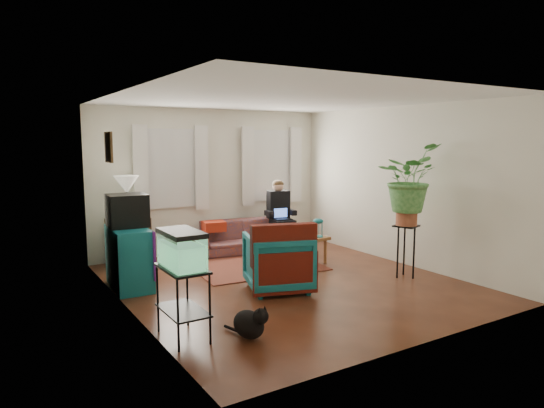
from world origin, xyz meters
TOP-DOWN VIEW (x-y plane):
  - floor at (0.00, 0.00)m, footprint 4.50×5.00m
  - ceiling at (0.00, 0.00)m, footprint 4.50×5.00m
  - wall_back at (0.00, 2.50)m, footprint 4.50×0.01m
  - wall_front at (0.00, -2.50)m, footprint 4.50×0.01m
  - wall_left at (-2.25, 0.00)m, footprint 0.01×5.00m
  - wall_right at (2.25, 0.00)m, footprint 0.01×5.00m
  - window_left at (-0.80, 2.48)m, footprint 1.08×0.04m
  - window_right at (1.25, 2.48)m, footprint 1.08×0.04m
  - curtains_left at (-0.80, 2.40)m, footprint 1.36×0.06m
  - curtains_right at (1.25, 2.40)m, footprint 1.36×0.06m
  - picture_frame at (-2.21, 0.85)m, footprint 0.04×0.32m
  - area_rug at (0.08, 1.07)m, footprint 2.14×1.78m
  - sofa at (0.42, 2.05)m, footprint 2.09×1.11m
  - seated_person at (1.12, 1.93)m, footprint 0.59×0.69m
  - side_table at (-1.65, 2.22)m, footprint 0.68×0.68m
  - table_lamp at (-1.65, 2.22)m, footprint 0.51×0.51m
  - dresser at (-1.99, 0.95)m, footprint 0.52×0.96m
  - crt_tv at (-1.97, 1.04)m, footprint 0.54×0.50m
  - aquarium_stand at (-2.00, -1.09)m, footprint 0.38×0.67m
  - aquarium at (-2.00, -1.09)m, footprint 0.34×0.61m
  - black_cat at (-1.43, -1.46)m, footprint 0.38×0.49m
  - armchair at (-0.28, -0.21)m, footprint 1.04×1.01m
  - serape_throw at (-0.39, -0.53)m, footprint 0.89×0.46m
  - coffee_table at (0.70, 0.81)m, footprint 1.10×0.64m
  - cup_a at (0.46, 0.70)m, footprint 0.13×0.13m
  - cup_b at (0.76, 0.64)m, footprint 0.10×0.10m
  - bowl at (0.99, 0.92)m, footprint 0.22×0.22m
  - snack_tray at (0.40, 0.94)m, footprint 0.35×0.35m
  - birdcage at (1.08, 0.68)m, footprint 0.18×0.18m
  - plant_stand at (1.66, -0.70)m, footprint 0.43×0.43m
  - potted_plant at (1.66, -0.70)m, footprint 1.11×1.04m

SIDE VIEW (x-z plane):
  - floor at x=0.00m, z-range -0.01..0.01m
  - area_rug at x=0.08m, z-range 0.00..0.01m
  - black_cat at x=-1.43m, z-range 0.00..0.37m
  - coffee_table at x=0.70m, z-range 0.00..0.44m
  - aquarium_stand at x=-2.00m, z-range 0.00..0.75m
  - side_table at x=-1.65m, z-range 0.00..0.78m
  - sofa at x=0.42m, z-range 0.00..0.78m
  - plant_stand at x=1.66m, z-range 0.00..0.79m
  - dresser at x=-1.99m, z-range 0.00..0.85m
  - armchair at x=-0.28m, z-range 0.00..0.86m
  - snack_tray at x=0.40m, z-range 0.44..0.48m
  - bowl at x=0.99m, z-range 0.44..0.50m
  - cup_b at x=0.76m, z-range 0.44..0.53m
  - cup_a at x=0.46m, z-range 0.44..0.54m
  - seated_person at x=1.12m, z-range 0.00..1.18m
  - birdcage at x=1.08m, z-range 0.44..0.75m
  - serape_throw at x=-0.39m, z-range 0.26..0.97m
  - aquarium at x=-2.00m, z-range 0.75..1.14m
  - crt_tv at x=-1.97m, z-range 0.85..1.30m
  - table_lamp at x=-1.65m, z-range 0.75..1.46m
  - wall_back at x=0.00m, z-range 0.00..2.60m
  - wall_front at x=0.00m, z-range 0.00..2.60m
  - wall_left at x=-2.25m, z-range 0.00..2.60m
  - wall_right at x=2.25m, z-range 0.00..2.60m
  - potted_plant at x=1.66m, z-range 0.84..1.84m
  - curtains_left at x=-0.80m, z-range 0.80..2.30m
  - curtains_right at x=1.25m, z-range 0.80..2.30m
  - window_left at x=-0.80m, z-range 0.86..2.24m
  - window_right at x=1.25m, z-range 0.86..2.24m
  - picture_frame at x=-2.21m, z-range 1.75..2.15m
  - ceiling at x=0.00m, z-range 2.60..2.60m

